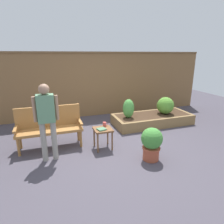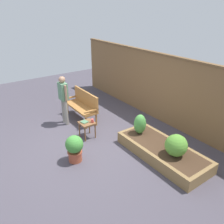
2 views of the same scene
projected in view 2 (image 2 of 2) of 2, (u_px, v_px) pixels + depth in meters
name	position (u px, v px, depth m)	size (l,w,h in m)	color
ground_plane	(92.00, 143.00, 6.38)	(14.00, 14.00, 0.00)	#47424C
fence_back	(161.00, 88.00, 7.28)	(8.40, 0.14, 2.16)	brown
garden_bench	(83.00, 103.00, 7.54)	(1.44, 0.48, 0.94)	#A87038
side_table	(87.00, 125.00, 6.50)	(0.40, 0.40, 0.48)	brown
cup_on_table	(92.00, 121.00, 6.45)	(0.12, 0.08, 0.10)	#CC4C47
book_on_table	(84.00, 122.00, 6.46)	(0.18, 0.17, 0.03)	#4C7A56
potted_boxwood	(75.00, 147.00, 5.51)	(0.43, 0.43, 0.69)	#A84C33
raised_planter_bed	(162.00, 151.00, 5.76)	(2.40, 1.00, 0.30)	olive
shrub_near_bench	(140.00, 124.00, 6.18)	(0.33, 0.33, 0.55)	brown
shrub_far_corner	(176.00, 145.00, 5.27)	(0.52, 0.52, 0.52)	brown
person_by_bench	(63.00, 96.00, 7.06)	(0.47, 0.20, 1.56)	gray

